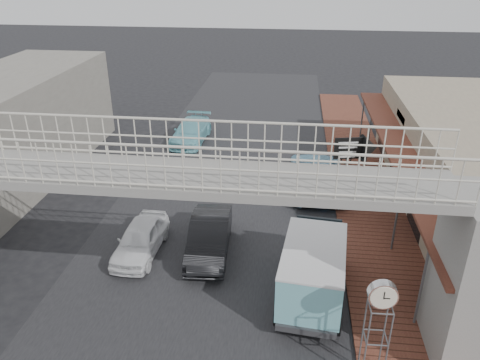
% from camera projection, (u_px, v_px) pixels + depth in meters
% --- Properties ---
extents(ground, '(120.00, 120.00, 0.00)m').
position_uv_depth(ground, '(209.00, 254.00, 17.75)').
color(ground, black).
rests_on(ground, ground).
extents(road_strip, '(10.00, 60.00, 0.01)m').
position_uv_depth(road_strip, '(209.00, 254.00, 17.75)').
color(road_strip, black).
rests_on(road_strip, ground).
extents(sidewalk, '(3.00, 40.00, 0.10)m').
position_uv_depth(sidewalk, '(373.00, 222.00, 19.73)').
color(sidewalk, brown).
rests_on(sidewalk, ground).
extents(footbridge, '(16.40, 2.40, 6.34)m').
position_uv_depth(footbridge, '(180.00, 241.00, 12.79)').
color(footbridge, gray).
rests_on(footbridge, ground).
extents(building_far_left, '(5.00, 14.00, 5.00)m').
position_uv_depth(building_far_left, '(10.00, 128.00, 23.17)').
color(building_far_left, gray).
rests_on(building_far_left, ground).
extents(white_hatchback, '(1.55, 3.62, 1.22)m').
position_uv_depth(white_hatchback, '(140.00, 239.00, 17.58)').
color(white_hatchback, white).
rests_on(white_hatchback, ground).
extents(dark_sedan, '(1.69, 4.21, 1.36)m').
position_uv_depth(dark_sedan, '(209.00, 236.00, 17.61)').
color(dark_sedan, black).
rests_on(dark_sedan, ground).
extents(angkot_curb, '(2.61, 5.41, 1.49)m').
position_uv_depth(angkot_curb, '(317.00, 174.00, 22.47)').
color(angkot_curb, '#79B5D3').
rests_on(angkot_curb, ground).
extents(angkot_far, '(2.03, 4.52, 1.29)m').
position_uv_depth(angkot_far, '(191.00, 131.00, 28.17)').
color(angkot_far, '#78C3D0').
rests_on(angkot_far, ground).
extents(angkot_van, '(2.37, 4.48, 2.11)m').
position_uv_depth(angkot_van, '(314.00, 265.00, 14.88)').
color(angkot_van, black).
rests_on(angkot_van, ground).
extents(motorcycle_near, '(1.82, 0.89, 0.91)m').
position_uv_depth(motorcycle_near, '(336.00, 156.00, 24.91)').
color(motorcycle_near, black).
rests_on(motorcycle_near, sidewalk).
extents(motorcycle_far, '(1.53, 0.84, 0.89)m').
position_uv_depth(motorcycle_far, '(343.00, 180.00, 22.34)').
color(motorcycle_far, black).
rests_on(motorcycle_far, sidewalk).
extents(street_clock, '(0.74, 0.60, 3.01)m').
position_uv_depth(street_clock, '(382.00, 299.00, 11.51)').
color(street_clock, '#59595B').
rests_on(street_clock, sidewalk).
extents(arrow_sign, '(1.96, 1.28, 3.28)m').
position_uv_depth(arrow_sign, '(367.00, 149.00, 20.05)').
color(arrow_sign, '#59595B').
rests_on(arrow_sign, sidewalk).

